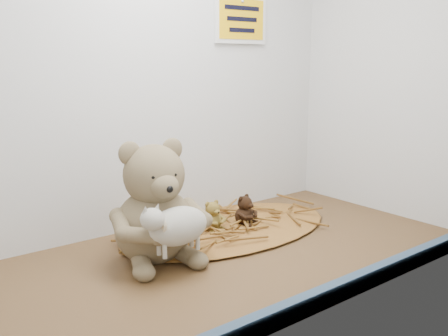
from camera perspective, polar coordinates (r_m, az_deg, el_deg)
alcove_shell at (r=112.29cm, az=-3.33°, el=12.87°), size 120.40×60.20×90.40cm
front_rail at (r=93.91cm, az=10.72°, el=-14.51°), size 119.28×2.20×3.60cm
straw_bed at (r=132.03cm, az=0.52°, el=-6.83°), size 61.00×35.42×1.18cm
main_teddy at (r=110.41cm, az=-8.03°, el=-3.75°), size 25.09×26.10×27.10cm
toy_lamb at (r=103.41cm, az=-5.26°, el=-6.63°), size 17.49×10.67×11.30cm
mini_teddy_tan at (r=128.47cm, az=-1.35°, el=-5.30°), size 6.20×6.55×7.69cm
mini_teddy_brown at (r=132.92cm, az=2.33°, el=-4.64°), size 8.19×8.42×7.96cm
wall_sign at (r=147.15cm, az=1.93°, el=16.63°), size 16.00×1.20×11.00cm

